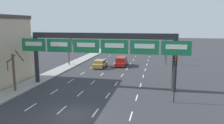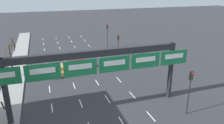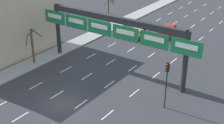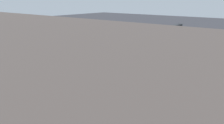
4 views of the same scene
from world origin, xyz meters
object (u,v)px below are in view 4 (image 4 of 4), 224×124
suv_red (49,66)px  traffic_light_far_end (53,33)px  sign_gantry (140,50)px  traffic_light_near_gantry (79,40)px  car_gold (37,79)px  traffic_light_mid_block (211,57)px

suv_red → traffic_light_far_end: size_ratio=0.95×
sign_gantry → traffic_light_far_end: (8.65, 24.63, -1.82)m
suv_red → traffic_light_far_end: bearing=50.3°
traffic_light_near_gantry → traffic_light_far_end: (0.04, 7.25, 0.59)m
car_gold → traffic_light_far_end: bearing=46.7°
car_gold → suv_red: (3.58, 2.55, 0.18)m
traffic_light_near_gantry → traffic_light_far_end: size_ratio=0.83×
traffic_light_near_gantry → traffic_light_mid_block: 21.31m
suv_red → traffic_light_near_gantry: size_ratio=1.15×
sign_gantry → traffic_light_mid_block: sign_gantry is taller
suv_red → traffic_light_mid_block: size_ratio=0.97×
sign_gantry → traffic_light_far_end: 26.17m
sign_gantry → traffic_light_mid_block: bearing=-23.9°
car_gold → suv_red: size_ratio=0.88×
sign_gantry → traffic_light_near_gantry: 19.55m
suv_red → traffic_light_mid_block: (8.64, -18.36, 2.53)m
sign_gantry → traffic_light_near_gantry: bearing=63.6°
sign_gantry → traffic_light_mid_block: (8.85, -3.91, -1.91)m
suv_red → car_gold: bearing=-144.5°
suv_red → traffic_light_far_end: (8.45, 10.19, 2.62)m
sign_gantry → car_gold: 13.20m
suv_red → traffic_light_near_gantry: traffic_light_near_gantry is taller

